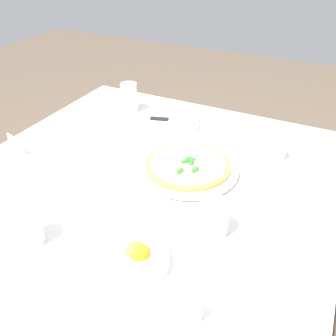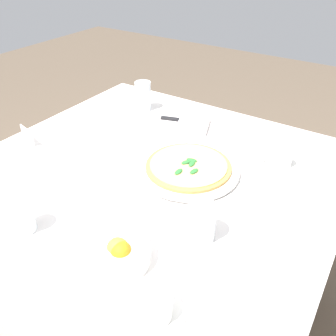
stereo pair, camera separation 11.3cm
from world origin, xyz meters
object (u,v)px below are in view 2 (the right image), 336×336
(menu_card, at_px, (27,136))
(coffee_cup_near_right, at_px, (154,307))
(coffee_cup_near_left, at_px, (280,158))
(water_glass_far_right, at_px, (201,224))
(napkin_folded, at_px, (181,123))
(pizza_plate, at_px, (188,169))
(water_glass_back_corner, at_px, (143,98))
(water_glass_right_edge, at_px, (21,217))
(pizza, at_px, (188,166))
(citrus_bowl, at_px, (119,253))
(dinner_knife, at_px, (182,120))

(menu_card, bearing_deg, coffee_cup_near_right, -8.38)
(coffee_cup_near_left, bearing_deg, menu_card, -156.57)
(water_glass_far_right, xyz_separation_m, napkin_folded, (-0.37, 0.50, -0.04))
(pizza_plate, distance_m, water_glass_back_corner, 0.52)
(napkin_folded, bearing_deg, water_glass_right_edge, -112.75)
(pizza, bearing_deg, coffee_cup_near_right, -67.29)
(water_glass_far_right, height_order, citrus_bowl, water_glass_far_right)
(pizza, relative_size, water_glass_far_right, 2.73)
(coffee_cup_near_left, xyz_separation_m, water_glass_back_corner, (-0.65, 0.11, 0.02))
(coffee_cup_near_right, bearing_deg, dinner_knife, 117.43)
(pizza_plate, relative_size, coffee_cup_near_left, 2.56)
(water_glass_right_edge, relative_size, water_glass_back_corner, 0.82)
(coffee_cup_near_left, distance_m, dinner_knife, 0.43)
(citrus_bowl, bearing_deg, menu_card, 158.85)
(pizza_plate, bearing_deg, pizza, -60.90)
(coffee_cup_near_right, height_order, water_glass_far_right, water_glass_far_right)
(pizza, xyz_separation_m, water_glass_back_corner, (-0.41, 0.31, 0.03))
(coffee_cup_near_left, distance_m, menu_card, 0.91)
(pizza, distance_m, coffee_cup_near_left, 0.31)
(dinner_knife, bearing_deg, coffee_cup_near_right, -80.18)
(coffee_cup_near_left, distance_m, napkin_folded, 0.43)
(coffee_cup_near_right, bearing_deg, napkin_folded, 117.62)
(dinner_knife, bearing_deg, coffee_cup_near_left, -26.74)
(pizza_plate, distance_m, water_glass_far_right, 0.29)
(pizza_plate, relative_size, coffee_cup_near_right, 2.56)
(pizza, bearing_deg, dinner_knife, 124.99)
(dinner_knife, xyz_separation_m, menu_card, (-0.41, -0.43, 0.01))
(water_glass_back_corner, bearing_deg, napkin_folded, -11.01)
(water_glass_right_edge, distance_m, citrus_bowl, 0.29)
(coffee_cup_near_right, bearing_deg, pizza, 112.71)
(coffee_cup_near_left, bearing_deg, water_glass_right_edge, -124.96)
(pizza, xyz_separation_m, water_glass_far_right, (0.17, -0.23, 0.02))
(pizza, height_order, water_glass_far_right, water_glass_far_right)
(pizza, relative_size, menu_card, 3.16)
(pizza_plate, relative_size, dinner_knife, 1.74)
(water_glass_back_corner, bearing_deg, water_glass_right_edge, -76.89)
(pizza_plate, height_order, water_glass_right_edge, water_glass_right_edge)
(water_glass_far_right, bearing_deg, water_glass_right_edge, -150.09)
(water_glass_right_edge, relative_size, menu_card, 1.15)
(water_glass_right_edge, bearing_deg, dinner_knife, 86.70)
(water_glass_far_right, bearing_deg, napkin_folded, 126.03)
(coffee_cup_near_right, relative_size, napkin_folded, 0.52)
(coffee_cup_near_left, xyz_separation_m, coffee_cup_near_right, (-0.03, -0.68, -0.00))
(water_glass_back_corner, xyz_separation_m, menu_card, (-0.18, -0.47, -0.02))
(pizza, bearing_deg, menu_card, -164.94)
(water_glass_right_edge, xyz_separation_m, citrus_bowl, (0.28, 0.06, -0.02))
(pizza_plate, bearing_deg, water_glass_far_right, -53.33)
(dinner_knife, distance_m, citrus_bowl, 0.72)
(citrus_bowl, relative_size, menu_card, 1.70)
(napkin_folded, distance_m, menu_card, 0.59)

